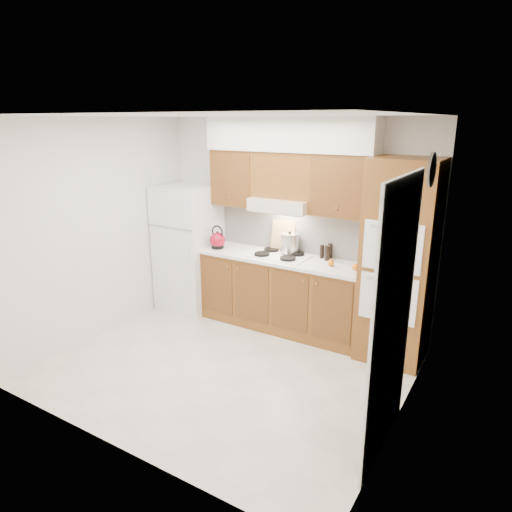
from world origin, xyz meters
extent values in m
plane|color=beige|center=(0.00, 0.00, 0.00)|extent=(3.60, 3.60, 0.00)
plane|color=white|center=(0.00, 0.00, 2.60)|extent=(3.60, 3.60, 0.00)
cube|color=white|center=(0.00, 1.50, 1.30)|extent=(3.60, 0.02, 2.60)
cube|color=white|center=(-1.80, 0.00, 1.30)|extent=(0.02, 3.00, 2.60)
cube|color=white|center=(1.80, 0.00, 1.30)|extent=(0.02, 3.00, 2.60)
cube|color=white|center=(-1.41, 1.14, 0.86)|extent=(0.75, 0.72, 1.72)
cube|color=brown|center=(0.02, 1.20, 0.45)|extent=(2.11, 0.60, 0.90)
cube|color=white|center=(0.03, 1.19, 0.92)|extent=(2.13, 0.62, 0.04)
cube|color=white|center=(0.02, 1.49, 1.22)|extent=(2.11, 0.03, 0.56)
cube|color=brown|center=(1.44, 1.18, 1.10)|extent=(0.70, 0.65, 2.20)
cube|color=brown|center=(-0.71, 1.33, 1.85)|extent=(0.63, 0.33, 0.70)
cube|color=brown|center=(0.72, 1.33, 1.85)|extent=(0.73, 0.33, 0.70)
cube|color=silver|center=(-0.02, 1.27, 1.57)|extent=(0.75, 0.45, 0.15)
cube|color=brown|center=(-0.02, 1.33, 1.92)|extent=(0.75, 0.33, 0.55)
cube|color=silver|center=(0.03, 1.32, 2.40)|extent=(2.13, 0.36, 0.40)
cube|color=white|center=(-0.02, 1.21, 0.95)|extent=(0.74, 0.50, 0.01)
cube|color=black|center=(1.79, -0.35, 1.05)|extent=(0.02, 0.90, 2.10)
cylinder|color=#3F3833|center=(1.79, 0.55, 2.15)|extent=(0.02, 0.30, 0.30)
sphere|color=maroon|center=(-0.88, 1.09, 1.05)|extent=(0.25, 0.25, 0.20)
cube|color=tan|center=(-0.09, 1.42, 1.14)|extent=(0.31, 0.15, 0.40)
cylinder|color=silver|center=(0.05, 1.33, 1.09)|extent=(0.22, 0.22, 0.23)
cylinder|color=black|center=(0.54, 1.45, 1.03)|extent=(0.05, 0.05, 0.18)
cylinder|color=black|center=(0.46, 1.39, 1.02)|extent=(0.07, 0.07, 0.17)
cylinder|color=black|center=(0.56, 1.34, 1.03)|extent=(0.06, 0.06, 0.18)
sphere|color=orange|center=(0.97, 1.15, 0.98)|extent=(0.10, 0.10, 0.08)
sphere|color=orange|center=(0.68, 1.15, 0.98)|extent=(0.09, 0.09, 0.08)
camera|label=1|loc=(2.54, -3.58, 2.55)|focal=32.00mm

